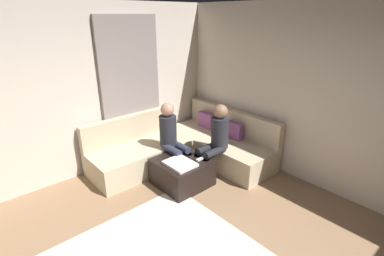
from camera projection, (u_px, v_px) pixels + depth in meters
wall_back at (342, 104)px, 3.91m from camera, size 6.00×0.12×2.70m
wall_left at (49, 99)px, 4.14m from camera, size 0.12×6.00×2.70m
curtain_panel at (131, 92)px, 4.91m from camera, size 0.06×1.10×2.50m
sectional_couch at (186, 147)px, 5.10m from camera, size 2.10×2.55×0.87m
ottoman at (182, 172)px, 4.44m from camera, size 0.76×0.76×0.42m
folded_blanket at (180, 164)px, 4.21m from camera, size 0.44×0.36×0.04m
coffee_mug at (182, 149)px, 4.60m from camera, size 0.08×0.08×0.10m
game_remote at (200, 159)px, 4.36m from camera, size 0.05×0.15×0.02m
person_on_couch_back at (216, 138)px, 4.53m from camera, size 0.30×0.60×1.20m
person_on_couch_side at (172, 136)px, 4.60m from camera, size 0.60×0.30×1.20m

